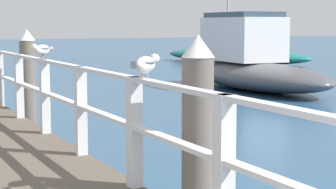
{
  "coord_description": "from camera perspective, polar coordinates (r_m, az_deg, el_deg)",
  "views": [
    {
      "loc": [
        -0.93,
        -1.13,
        1.96
      ],
      "look_at": [
        3.12,
        6.95,
        0.91
      ],
      "focal_mm": 64.34,
      "sensor_mm": 36.0,
      "label": 1
    }
  ],
  "objects": [
    {
      "name": "dock_piling_near",
      "position": [
        5.31,
        2.81,
        -4.38
      ],
      "size": [
        0.29,
        0.29,
        1.88
      ],
      "color": "#6B6056",
      "rests_on": "ground_plane"
    },
    {
      "name": "boat_3",
      "position": [
        30.59,
        6.43,
        3.78
      ],
      "size": [
        5.25,
        9.18,
        11.8
      ],
      "rotation": [
        0.0,
        0.0,
        0.33
      ],
      "color": "#197266",
      "rests_on": "ground_plane"
    },
    {
      "name": "dock_piling_far",
      "position": [
        11.07,
        -13.12,
        1.22
      ],
      "size": [
        0.29,
        0.29,
        1.88
      ],
      "color": "#6B6056",
      "rests_on": "ground_plane"
    },
    {
      "name": "seagull_foreground",
      "position": [
        5.29,
        -2.12,
        2.94
      ],
      "size": [
        0.41,
        0.32,
        0.21
      ],
      "rotation": [
        0.0,
        0.0,
        5.36
      ],
      "color": "white",
      "rests_on": "pier_railing"
    },
    {
      "name": "boat_4",
      "position": [
        18.63,
        7.82,
        2.94
      ],
      "size": [
        2.75,
        7.04,
        2.34
      ],
      "rotation": [
        0.0,
        0.0,
        -0.04
      ],
      "color": "#4C4C51",
      "rests_on": "ground_plane"
    },
    {
      "name": "seagull_background",
      "position": [
        8.54,
        -11.85,
        4.22
      ],
      "size": [
        0.4,
        0.33,
        0.21
      ],
      "rotation": [
        0.0,
        0.0,
        2.23
      ],
      "color": "white",
      "rests_on": "pier_railing"
    }
  ]
}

